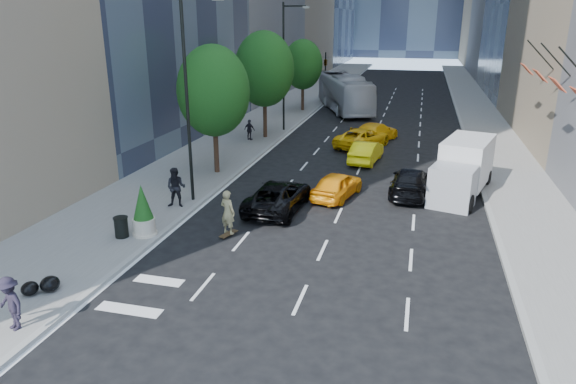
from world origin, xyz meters
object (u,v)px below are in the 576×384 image
(city_bus, at_px, (345,93))
(black_sedan_lincoln, at_px, (278,196))
(box_truck, at_px, (463,168))
(skateboarder, at_px, (228,215))
(black_sedan_mercedes, at_px, (411,182))
(trash_can, at_px, (121,228))
(planter_shrub, at_px, (143,211))

(city_bus, bearing_deg, black_sedan_lincoln, -109.07)
(box_truck, bearing_deg, city_bus, 127.42)
(skateboarder, height_order, black_sedan_mercedes, skateboarder)
(skateboarder, relative_size, city_bus, 0.15)
(box_truck, relative_size, trash_can, 7.49)
(skateboarder, height_order, box_truck, box_truck)
(planter_shrub, bearing_deg, black_sedan_lincoln, 45.74)
(skateboarder, relative_size, planter_shrub, 0.87)
(skateboarder, xyz_separation_m, box_truck, (10.01, 8.38, 0.49))
(city_bus, xyz_separation_m, trash_can, (-4.21, -34.78, -1.23))
(skateboarder, xyz_separation_m, planter_shrub, (-3.40, -1.05, 0.24))
(skateboarder, distance_m, box_truck, 13.06)
(city_bus, xyz_separation_m, box_truck, (10.01, -24.89, -0.34))
(trash_can, bearing_deg, black_sedan_lincoln, 43.77)
(city_bus, bearing_deg, planter_shrub, -117.05)
(box_truck, distance_m, planter_shrub, 16.40)
(black_sedan_mercedes, relative_size, box_truck, 0.76)
(black_sedan_lincoln, bearing_deg, planter_shrub, 48.33)
(black_sedan_mercedes, xyz_separation_m, planter_shrub, (-10.80, -8.68, 0.51))
(black_sedan_lincoln, xyz_separation_m, box_truck, (8.81, 4.71, 0.75))
(skateboarder, distance_m, city_bus, 33.27)
(black_sedan_mercedes, distance_m, trash_can, 14.78)
(black_sedan_mercedes, xyz_separation_m, city_bus, (-7.40, 25.64, 1.10))
(city_bus, relative_size, box_truck, 2.04)
(black_sedan_lincoln, relative_size, city_bus, 0.39)
(black_sedan_lincoln, xyz_separation_m, black_sedan_mercedes, (6.20, 3.96, -0.00))
(skateboarder, xyz_separation_m, city_bus, (0.00, 33.26, 0.83))
(trash_can, bearing_deg, skateboarder, 19.79)
(city_bus, height_order, box_truck, city_bus)
(box_truck, distance_m, trash_can, 17.35)
(planter_shrub, bearing_deg, box_truck, 35.09)
(box_truck, bearing_deg, trash_can, -129.69)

